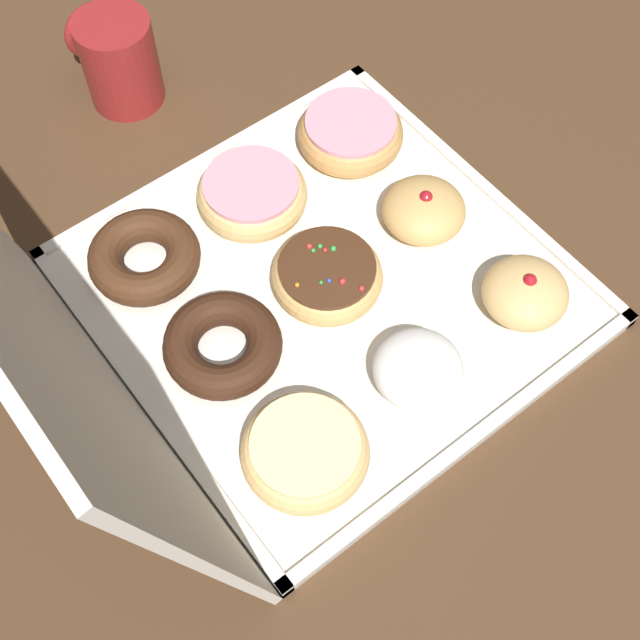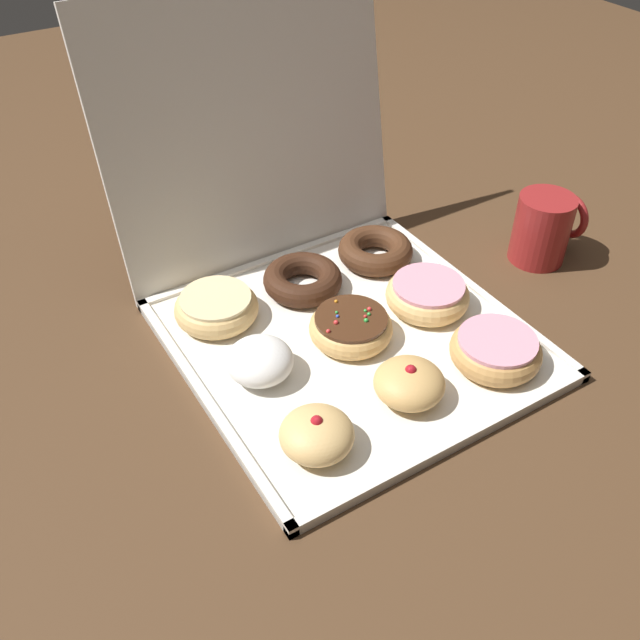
{
  "view_description": "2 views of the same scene",
  "coord_description": "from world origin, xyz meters",
  "px_view_note": "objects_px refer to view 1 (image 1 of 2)",
  "views": [
    {
      "loc": [
        -0.36,
        0.29,
        0.73
      ],
      "look_at": [
        -0.04,
        0.04,
        0.04
      ],
      "focal_mm": 48.96,
      "sensor_mm": 36.0,
      "label": 1
    },
    {
      "loc": [
        -0.39,
        -0.56,
        0.62
      ],
      "look_at": [
        -0.04,
        0.01,
        0.05
      ],
      "focal_mm": 39.14,
      "sensor_mm": 36.0,
      "label": 2
    }
  ],
  "objects_px": {
    "jelly_filled_donut_1": "(426,212)",
    "chocolate_cake_ring_donut_8": "(144,257)",
    "pink_frosted_donut_5": "(248,196)",
    "pink_frosted_donut_2": "(350,133)",
    "coffee_mug": "(118,58)",
    "donut_box": "(327,288)",
    "jelly_filled_donut_0": "(525,293)",
    "chocolate_cake_ring_donut_7": "(220,341)",
    "sprinkle_donut_4": "(332,277)",
    "glazed_ring_donut_6": "(305,451)",
    "powdered_filled_donut_3": "(420,368)"
  },
  "relations": [
    {
      "from": "jelly_filled_donut_1",
      "to": "chocolate_cake_ring_donut_8",
      "type": "bearing_deg",
      "value": 62.45
    },
    {
      "from": "pink_frosted_donut_5",
      "to": "jelly_filled_donut_1",
      "type": "bearing_deg",
      "value": -134.85
    },
    {
      "from": "jelly_filled_donut_1",
      "to": "pink_frosted_donut_5",
      "type": "height_order",
      "value": "jelly_filled_donut_1"
    },
    {
      "from": "pink_frosted_donut_2",
      "to": "coffee_mug",
      "type": "xyz_separation_m",
      "value": [
        0.22,
        0.15,
        0.02
      ]
    },
    {
      "from": "donut_box",
      "to": "coffee_mug",
      "type": "bearing_deg",
      "value": 2.53
    },
    {
      "from": "donut_box",
      "to": "coffee_mug",
      "type": "height_order",
      "value": "coffee_mug"
    },
    {
      "from": "jelly_filled_donut_0",
      "to": "coffee_mug",
      "type": "bearing_deg",
      "value": 17.16
    },
    {
      "from": "jelly_filled_donut_0",
      "to": "chocolate_cake_ring_donut_8",
      "type": "distance_m",
      "value": 0.37
    },
    {
      "from": "chocolate_cake_ring_donut_7",
      "to": "sprinkle_donut_4",
      "type": "bearing_deg",
      "value": -94.26
    },
    {
      "from": "jelly_filled_donut_1",
      "to": "pink_frosted_donut_2",
      "type": "bearing_deg",
      "value": -3.59
    },
    {
      "from": "pink_frosted_donut_2",
      "to": "coffee_mug",
      "type": "relative_size",
      "value": 1.09
    },
    {
      "from": "coffee_mug",
      "to": "pink_frosted_donut_2",
      "type": "bearing_deg",
      "value": -146.7
    },
    {
      "from": "coffee_mug",
      "to": "glazed_ring_donut_6",
      "type": "bearing_deg",
      "value": 167.02
    },
    {
      "from": "jelly_filled_donut_0",
      "to": "powdered_filled_donut_3",
      "type": "relative_size",
      "value": 1.0
    },
    {
      "from": "pink_frosted_donut_5",
      "to": "chocolate_cake_ring_donut_7",
      "type": "xyz_separation_m",
      "value": [
        -0.12,
        0.12,
        -0.0
      ]
    },
    {
      "from": "donut_box",
      "to": "sprinkle_donut_4",
      "type": "relative_size",
      "value": 3.91
    },
    {
      "from": "coffee_mug",
      "to": "powdered_filled_donut_3",
      "type": "bearing_deg",
      "value": -177.89
    },
    {
      "from": "powdered_filled_donut_3",
      "to": "pink_frosted_donut_5",
      "type": "distance_m",
      "value": 0.26
    },
    {
      "from": "jelly_filled_donut_1",
      "to": "pink_frosted_donut_5",
      "type": "xyz_separation_m",
      "value": [
        0.13,
        0.13,
        -0.0
      ]
    },
    {
      "from": "powdered_filled_donut_3",
      "to": "pink_frosted_donut_2",
      "type": "bearing_deg",
      "value": -26.49
    },
    {
      "from": "pink_frosted_donut_2",
      "to": "chocolate_cake_ring_donut_7",
      "type": "xyz_separation_m",
      "value": [
        -0.12,
        0.26,
        -0.0
      ]
    },
    {
      "from": "donut_box",
      "to": "pink_frosted_donut_5",
      "type": "distance_m",
      "value": 0.13
    },
    {
      "from": "donut_box",
      "to": "jelly_filled_donut_0",
      "type": "height_order",
      "value": "jelly_filled_donut_0"
    },
    {
      "from": "jelly_filled_donut_0",
      "to": "sprinkle_donut_4",
      "type": "bearing_deg",
      "value": 45.72
    },
    {
      "from": "donut_box",
      "to": "chocolate_cake_ring_donut_7",
      "type": "xyz_separation_m",
      "value": [
        0.0,
        0.12,
        0.02
      ]
    },
    {
      "from": "jelly_filled_donut_1",
      "to": "sprinkle_donut_4",
      "type": "height_order",
      "value": "jelly_filled_donut_1"
    },
    {
      "from": "pink_frosted_donut_2",
      "to": "chocolate_cake_ring_donut_8",
      "type": "height_order",
      "value": "pink_frosted_donut_2"
    },
    {
      "from": "pink_frosted_donut_2",
      "to": "pink_frosted_donut_5",
      "type": "distance_m",
      "value": 0.14
    },
    {
      "from": "donut_box",
      "to": "pink_frosted_donut_5",
      "type": "height_order",
      "value": "pink_frosted_donut_5"
    },
    {
      "from": "donut_box",
      "to": "pink_frosted_donut_5",
      "type": "xyz_separation_m",
      "value": [
        0.13,
        0.0,
        0.03
      ]
    },
    {
      "from": "pink_frosted_donut_2",
      "to": "powdered_filled_donut_3",
      "type": "bearing_deg",
      "value": 153.51
    },
    {
      "from": "pink_frosted_donut_2",
      "to": "sprinkle_donut_4",
      "type": "relative_size",
      "value": 1.05
    },
    {
      "from": "jelly_filled_donut_0",
      "to": "chocolate_cake_ring_donut_7",
      "type": "height_order",
      "value": "jelly_filled_donut_0"
    },
    {
      "from": "powdered_filled_donut_3",
      "to": "coffee_mug",
      "type": "bearing_deg",
      "value": 2.11
    },
    {
      "from": "jelly_filled_donut_1",
      "to": "coffee_mug",
      "type": "relative_size",
      "value": 0.81
    },
    {
      "from": "chocolate_cake_ring_donut_8",
      "to": "chocolate_cake_ring_donut_7",
      "type": "bearing_deg",
      "value": -177.79
    },
    {
      "from": "pink_frosted_donut_2",
      "to": "chocolate_cake_ring_donut_7",
      "type": "height_order",
      "value": "pink_frosted_donut_2"
    },
    {
      "from": "chocolate_cake_ring_donut_7",
      "to": "coffee_mug",
      "type": "xyz_separation_m",
      "value": [
        0.35,
        -0.11,
        0.03
      ]
    },
    {
      "from": "jelly_filled_donut_0",
      "to": "pink_frosted_donut_2",
      "type": "bearing_deg",
      "value": 0.53
    },
    {
      "from": "jelly_filled_donut_0",
      "to": "chocolate_cake_ring_donut_8",
      "type": "xyz_separation_m",
      "value": [
        0.26,
        0.26,
        -0.01
      ]
    },
    {
      "from": "jelly_filled_donut_0",
      "to": "pink_frosted_donut_5",
      "type": "height_order",
      "value": "jelly_filled_donut_0"
    },
    {
      "from": "donut_box",
      "to": "powdered_filled_donut_3",
      "type": "height_order",
      "value": "powdered_filled_donut_3"
    },
    {
      "from": "sprinkle_donut_4",
      "to": "powdered_filled_donut_3",
      "type": "bearing_deg",
      "value": 179.84
    },
    {
      "from": "jelly_filled_donut_0",
      "to": "pink_frosted_donut_2",
      "type": "xyz_separation_m",
      "value": [
        0.26,
        0.0,
        -0.0
      ]
    },
    {
      "from": "pink_frosted_donut_5",
      "to": "chocolate_cake_ring_donut_7",
      "type": "bearing_deg",
      "value": 135.55
    },
    {
      "from": "jelly_filled_donut_0",
      "to": "sprinkle_donut_4",
      "type": "relative_size",
      "value": 0.76
    },
    {
      "from": "pink_frosted_donut_2",
      "to": "donut_box",
      "type": "bearing_deg",
      "value": 134.1
    },
    {
      "from": "jelly_filled_donut_0",
      "to": "chocolate_cake_ring_donut_7",
      "type": "xyz_separation_m",
      "value": [
        0.14,
        0.26,
        -0.01
      ]
    },
    {
      "from": "pink_frosted_donut_2",
      "to": "powdered_filled_donut_3",
      "type": "height_order",
      "value": "powdered_filled_donut_3"
    },
    {
      "from": "donut_box",
      "to": "jelly_filled_donut_0",
      "type": "bearing_deg",
      "value": -134.75
    }
  ]
}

